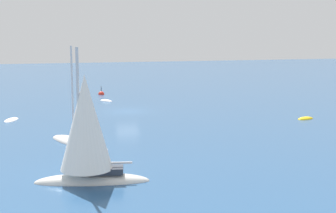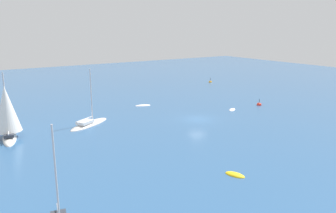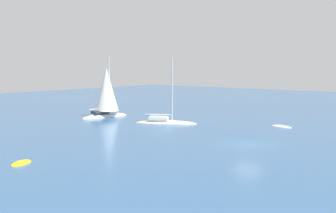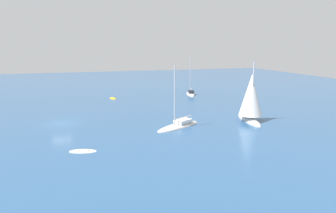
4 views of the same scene
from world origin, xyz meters
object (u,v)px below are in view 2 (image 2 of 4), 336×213
(skiff_1, at_px, (232,110))
(mooring_buoy, at_px, (210,82))
(rib, at_px, (235,175))
(channel_buoy, at_px, (259,105))
(sailboat, at_px, (7,114))
(skiff, at_px, (143,106))
(yacht, at_px, (89,124))

(skiff_1, height_order, mooring_buoy, mooring_buoy)
(rib, xyz_separation_m, channel_buoy, (-23.94, -18.46, 0.01))
(sailboat, height_order, mooring_buoy, sailboat)
(skiff, distance_m, mooring_buoy, 29.29)
(yacht, bearing_deg, skiff_1, -41.63)
(skiff, distance_m, yacht, 13.56)
(skiff, relative_size, rib, 1.35)
(channel_buoy, xyz_separation_m, mooring_buoy, (-8.94, -23.78, 0.00))
(sailboat, distance_m, channel_buoy, 40.27)
(yacht, relative_size, mooring_buoy, 5.44)
(channel_buoy, bearing_deg, skiff_1, -0.52)
(rib, bearing_deg, sailboat, -164.51)
(yacht, bearing_deg, skiff, -3.07)
(rib, distance_m, mooring_buoy, 53.53)
(skiff, xyz_separation_m, skiff_1, (-10.97, 10.94, 0.00))
(skiff, relative_size, skiff_1, 1.32)
(rib, bearing_deg, yacht, 174.85)
(rib, height_order, channel_buoy, channel_buoy)
(sailboat, bearing_deg, mooring_buoy, -59.47)
(sailboat, relative_size, channel_buoy, 5.54)
(mooring_buoy, bearing_deg, channel_buoy, 69.40)
(mooring_buoy, bearing_deg, sailboat, 21.04)
(sailboat, xyz_separation_m, skiff_1, (-33.39, 4.96, -3.03))
(mooring_buoy, bearing_deg, rib, 52.10)
(yacht, bearing_deg, channel_buoy, -39.20)
(yacht, bearing_deg, rib, -106.33)
(yacht, distance_m, channel_buoy, 29.94)
(rib, bearing_deg, mooring_buoy, 123.49)
(rib, relative_size, skiff_1, 0.98)
(skiff, relative_size, mooring_buoy, 1.93)
(yacht, distance_m, mooring_buoy, 42.85)
(rib, distance_m, skiff_1, 25.48)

